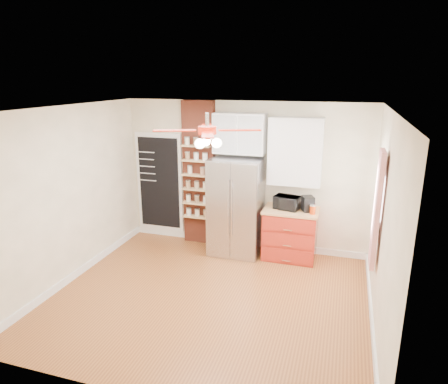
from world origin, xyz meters
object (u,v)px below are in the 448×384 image
(red_cabinet, at_px, (290,234))
(coffee_maker, at_px, (308,204))
(pantry_jar_oats, at_px, (190,170))
(ceiling_fan, at_px, (207,131))
(fridge, at_px, (236,207))
(canister_left, at_px, (313,210))
(toaster_oven, at_px, (287,203))

(red_cabinet, relative_size, coffee_maker, 3.60)
(red_cabinet, bearing_deg, pantry_jar_oats, 176.20)
(ceiling_fan, bearing_deg, coffee_maker, 54.43)
(fridge, distance_m, canister_left, 1.35)
(ceiling_fan, bearing_deg, toaster_oven, 63.56)
(toaster_oven, distance_m, canister_left, 0.47)
(red_cabinet, bearing_deg, toaster_oven, 175.43)
(coffee_maker, bearing_deg, red_cabinet, 155.52)
(fridge, bearing_deg, red_cabinet, 2.95)
(red_cabinet, xyz_separation_m, ceiling_fan, (-0.92, -1.68, 1.97))
(ceiling_fan, xyz_separation_m, pantry_jar_oats, (-0.99, 1.81, -0.98))
(coffee_maker, height_order, pantry_jar_oats, pantry_jar_oats)
(toaster_oven, bearing_deg, pantry_jar_oats, -171.72)
(red_cabinet, distance_m, ceiling_fan, 2.75)
(fridge, xyz_separation_m, canister_left, (1.34, -0.08, 0.09))
(coffee_maker, bearing_deg, ceiling_fan, -148.56)
(fridge, xyz_separation_m, toaster_oven, (0.89, 0.06, 0.14))
(fridge, height_order, coffee_maker, fridge)
(fridge, relative_size, red_cabinet, 1.86)
(red_cabinet, relative_size, canister_left, 6.72)
(pantry_jar_oats, bearing_deg, canister_left, -6.46)
(coffee_maker, distance_m, canister_left, 0.17)
(ceiling_fan, height_order, coffee_maker, ceiling_fan)
(canister_left, bearing_deg, red_cabinet, 160.48)
(red_cabinet, xyz_separation_m, pantry_jar_oats, (-1.91, 0.13, 0.99))
(fridge, height_order, pantry_jar_oats, fridge)
(coffee_maker, relative_size, canister_left, 1.87)
(fridge, height_order, red_cabinet, fridge)
(toaster_oven, xyz_separation_m, coffee_maker, (0.36, -0.01, 0.01))
(ceiling_fan, distance_m, pantry_jar_oats, 2.28)
(ceiling_fan, distance_m, coffee_maker, 2.48)
(ceiling_fan, relative_size, canister_left, 10.01)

